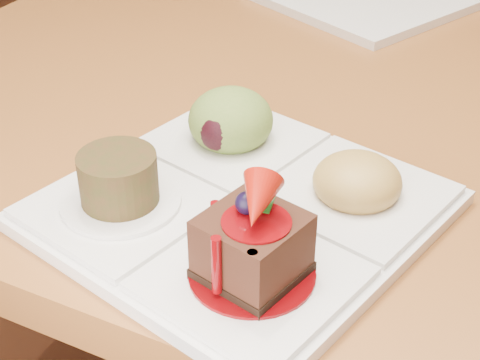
% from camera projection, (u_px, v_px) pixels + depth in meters
% --- Properties ---
extents(ground, '(6.00, 6.00, 0.00)m').
position_uv_depth(ground, '(393.00, 311.00, 1.58)').
color(ground, '#5C301A').
extents(dining_table, '(1.00, 1.80, 0.75)m').
position_uv_depth(dining_table, '(441.00, 4.00, 1.20)').
color(dining_table, brown).
rests_on(dining_table, ground).
extents(sampler_plate, '(0.34, 0.34, 0.11)m').
position_uv_depth(sampler_plate, '(242.00, 191.00, 0.60)').
color(sampler_plate, white).
rests_on(sampler_plate, dining_table).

